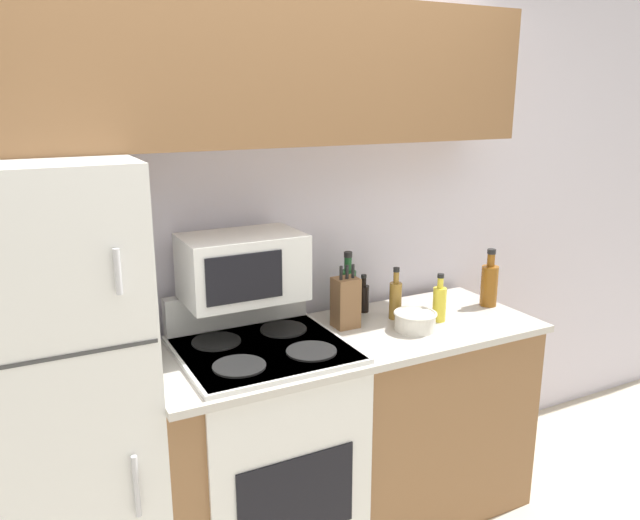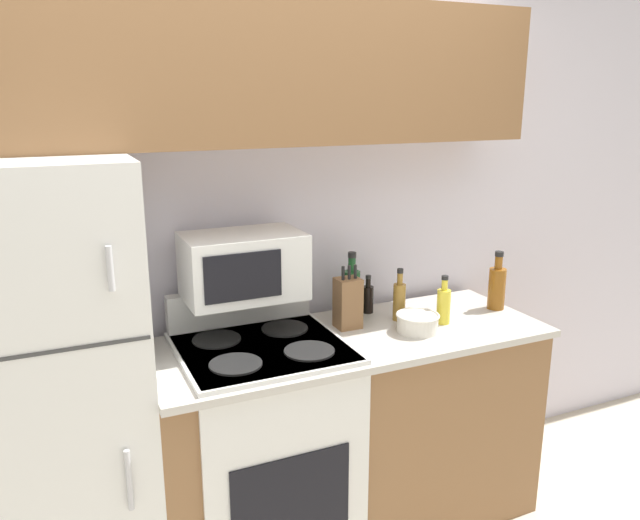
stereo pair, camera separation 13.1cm
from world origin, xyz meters
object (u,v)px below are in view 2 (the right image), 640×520
Objects in this scene: refrigerator at (53,401)px; bottle_cooking_spray at (444,305)px; bottle_vinegar at (399,300)px; bottle_soy_sauce at (368,298)px; stove at (264,448)px; bottle_wine_green at (352,291)px; knife_block at (348,303)px; bowl at (418,322)px; microwave at (243,266)px; bottle_whiskey at (497,286)px.

refrigerator is 7.85× the size of bottle_cooking_spray.
bottle_soy_sauce is at bearing 118.76° from bottle_vinegar.
bottle_cooking_spray is 1.22× the size of bottle_soy_sauce.
bottle_wine_green reaches higher than stove.
bottle_wine_green is (1.29, 0.19, 0.19)m from refrigerator.
bottle_cooking_spray is at bearing -36.47° from bottle_vinegar.
knife_block reaches higher than bowl.
refrigerator is 1.47m from bottle_vinegar.
bottle_whiskey is at bearing -5.82° from microwave.
refrigerator is 6.13× the size of knife_block.
knife_block reaches higher than bottle_whiskey.
bowl is 0.67× the size of bottle_whiskey.
bottle_cooking_spray is 0.35m from bottle_whiskey.
bottle_soy_sauce is 0.17m from bottle_vinegar.
microwave reaches higher than bottle_wine_green.
refrigerator is at bearing 179.59° from bottle_whiskey.
stove is at bearing -2.34° from refrigerator.
bottle_cooking_spray is 0.42m from bottle_wine_green.
microwave is at bearing 8.21° from refrigerator.
stove is at bearing -80.82° from microwave.
bottle_vinegar is (-0.50, 0.06, -0.02)m from bottle_whiskey.
bottle_whiskey is (1.18, 0.02, 0.55)m from stove.
bottle_soy_sauce is 0.62m from bottle_whiskey.
bottle_wine_green is (-0.33, 0.26, 0.03)m from bottle_cooking_spray.
bottle_wine_green reaches higher than bowl.
bottle_cooking_spray is at bearing -2.93° from stove.
microwave is at bearing 162.17° from bowl.
bottle_cooking_spray is at bearing -12.03° from microwave.
bottle_whiskey reaches higher than bottle_cooking_spray.
bottle_wine_green reaches higher than bottle_cooking_spray.
bottle_vinegar is (0.17, -0.14, -0.02)m from bottle_wine_green.
bowl is at bearing -91.18° from bottle_vinegar.
knife_block is (1.20, 0.06, 0.18)m from refrigerator.
microwave reaches higher than bottle_soy_sauce.
refrigerator reaches higher than bottle_cooking_spray.
knife_block is 0.25m from bottle_vinegar.
bottle_whiskey is (0.67, -0.20, -0.01)m from bottle_wine_green.
bowl is (0.70, -0.22, -0.27)m from microwave.
bottle_wine_green is at bearing 8.16° from microwave.
bowl is at bearing -7.12° from stove.
bottle_vinegar is (0.00, 0.16, 0.05)m from bowl.
bottle_wine_green is 0.10m from bottle_soy_sauce.
knife_block is 0.22m from bottle_soy_sauce.
bottle_whiskey reaches higher than bottle_soy_sauce.
knife_block is at bearing 11.49° from stove.
stove is at bearing -179.14° from bottle_whiskey.
bottle_whiskey is at bearing -19.14° from bottle_soy_sauce.
knife_block is at bearing -123.09° from bottle_wine_green.
microwave is at bearing -171.84° from bottle_wine_green.
microwave is 0.91m from bottle_cooking_spray.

